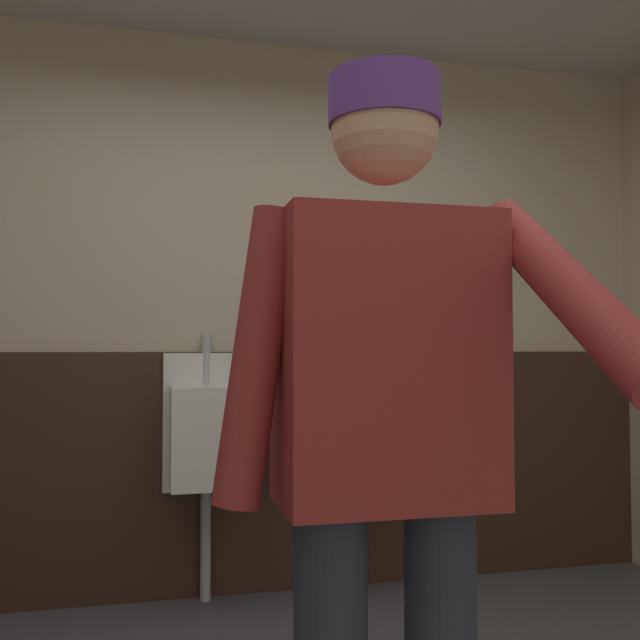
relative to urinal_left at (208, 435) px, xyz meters
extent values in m
cube|color=beige|center=(0.21, 0.22, 0.57)|extent=(4.83, 0.12, 2.70)
cube|color=#382319|center=(0.21, 0.14, -0.20)|extent=(4.23, 0.03, 1.16)
cube|color=white|center=(0.00, 0.13, 0.05)|extent=(0.40, 0.05, 0.65)
cube|color=white|center=(0.00, -0.04, 0.00)|extent=(0.34, 0.30, 0.45)
cylinder|color=#B7BABF|center=(0.00, 0.12, 0.34)|extent=(0.04, 0.04, 0.24)
cylinder|color=#B7BABF|center=(0.00, 0.09, -0.50)|extent=(0.05, 0.05, 0.55)
cube|color=white|center=(0.75, 0.13, 0.05)|extent=(0.40, 0.05, 0.65)
cube|color=white|center=(0.75, -0.04, 0.00)|extent=(0.34, 0.30, 0.45)
cylinder|color=#B7BABF|center=(0.75, 0.12, 0.34)|extent=(0.04, 0.04, 0.24)
cylinder|color=#B7BABF|center=(0.75, 0.09, -0.50)|extent=(0.05, 0.05, 0.55)
cube|color=#4C4C51|center=(0.37, -0.07, 0.17)|extent=(0.04, 0.40, 0.90)
cube|color=maroon|center=(0.18, -1.97, 0.37)|extent=(0.41, 0.24, 0.56)
cylinder|color=maroon|center=(-0.07, -1.97, 0.38)|extent=(0.17, 0.09, 0.56)
cylinder|color=maroon|center=(0.43, -2.20, 0.50)|extent=(0.09, 0.50, 0.39)
sphere|color=#D8AD8C|center=(0.18, -1.97, 0.82)|extent=(0.21, 0.21, 0.21)
cylinder|color=#60388C|center=(0.18, -1.97, 0.88)|extent=(0.22, 0.22, 0.10)
camera|label=1|loc=(-0.26, -3.27, 0.39)|focal=39.54mm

